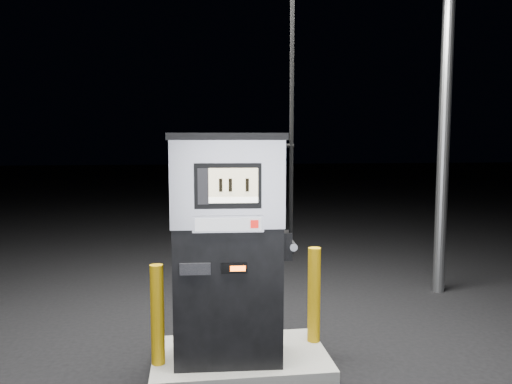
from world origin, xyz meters
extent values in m
plane|color=black|center=(0.00, 0.00, 0.00)|extent=(80.00, 80.00, 0.00)
cube|color=slate|center=(0.00, 0.00, 0.07)|extent=(1.60, 1.00, 0.15)
cylinder|color=gray|center=(3.00, 2.00, 2.25)|extent=(0.16, 0.16, 4.50)
cube|color=black|center=(-0.12, -0.10, 0.76)|extent=(0.96, 0.59, 1.23)
cube|color=#B3B3BB|center=(-0.12, -0.10, 1.74)|extent=(0.98, 0.61, 0.74)
cube|color=black|center=(-0.12, -0.10, 2.14)|extent=(1.02, 0.65, 0.06)
cube|color=black|center=(-0.14, -0.38, 1.74)|extent=(0.55, 0.06, 0.37)
cube|color=beige|center=(-0.09, -0.40, 1.77)|extent=(0.40, 0.03, 0.24)
cube|color=white|center=(-0.09, -0.40, 1.63)|extent=(0.40, 0.03, 0.05)
cube|color=#B3B3BB|center=(-0.14, -0.38, 1.42)|extent=(0.59, 0.06, 0.14)
cube|color=#AFB2B8|center=(-0.14, -0.40, 1.42)|extent=(0.54, 0.03, 0.10)
cube|color=red|center=(0.08, -0.41, 1.42)|extent=(0.07, 0.01, 0.07)
cube|color=black|center=(-0.09, -0.38, 1.05)|extent=(0.22, 0.03, 0.09)
cube|color=#FF570C|center=(-0.06, -0.40, 1.05)|extent=(0.13, 0.01, 0.04)
cube|color=black|center=(-0.41, -0.37, 1.05)|extent=(0.26, 0.04, 0.10)
cube|color=black|center=(0.39, -0.13, 1.18)|extent=(0.11, 0.18, 0.25)
cylinder|color=gray|center=(0.45, -0.13, 1.18)|extent=(0.08, 0.22, 0.07)
cylinder|color=black|center=(0.43, -0.18, 2.82)|extent=(0.04, 0.04, 3.04)
cylinder|color=#C6930B|center=(-0.74, -0.13, 0.59)|extent=(0.16, 0.16, 0.89)
cylinder|color=#C6930B|center=(0.74, 0.18, 0.61)|extent=(0.14, 0.14, 0.93)
camera|label=1|loc=(-0.45, -4.42, 2.11)|focal=35.00mm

